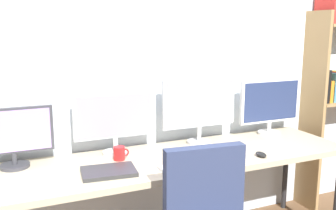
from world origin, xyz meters
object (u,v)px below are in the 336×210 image
at_px(mouse_left_side, 261,154).
at_px(monitor_far_left, 12,135).
at_px(mouse_right_side, 223,160).
at_px(monitor_center_right, 199,106).
at_px(monitor_far_right, 270,104).
at_px(laptop_closed, 109,171).
at_px(coffee_mug, 120,153).
at_px(desk, 171,164).
at_px(monitor_center_left, 115,119).
at_px(keyboard_main, 186,167).

bearing_deg(mouse_left_side, monitor_far_left, 163.82).
xyz_separation_m(monitor_far_left, mouse_right_side, (1.24, -0.45, -0.19)).
bearing_deg(monitor_far_left, monitor_center_right, 0.00).
distance_m(monitor_far_right, mouse_right_side, 0.87).
distance_m(laptop_closed, coffee_mug, 0.25).
distance_m(mouse_left_side, laptop_closed, 1.03).
relative_size(mouse_right_side, coffee_mug, 0.91).
height_order(monitor_center_right, coffee_mug, monitor_center_right).
xyz_separation_m(desk, coffee_mug, (-0.33, 0.09, 0.09)).
height_order(monitor_far_left, laptop_closed, monitor_far_left).
distance_m(desk, monitor_center_left, 0.49).
relative_size(monitor_center_left, mouse_right_side, 5.85).
xyz_separation_m(monitor_center_left, monitor_far_right, (1.30, 0.00, 0.00)).
bearing_deg(keyboard_main, mouse_left_side, -0.36).
bearing_deg(mouse_right_side, desk, 138.49).
xyz_separation_m(mouse_right_side, laptop_closed, (-0.73, 0.11, -0.00)).
xyz_separation_m(monitor_far_right, mouse_left_side, (-0.41, -0.45, -0.24)).
xyz_separation_m(monitor_far_right, coffee_mug, (-1.31, -0.13, -0.21)).
distance_m(monitor_far_left, monitor_far_right, 1.95).
xyz_separation_m(desk, monitor_far_left, (-0.97, 0.21, 0.25)).
height_order(monitor_center_left, monitor_far_right, monitor_far_right).
distance_m(monitor_far_left, laptop_closed, 0.64).
height_order(monitor_far_left, coffee_mug, monitor_far_left).
bearing_deg(keyboard_main, monitor_far_left, 155.57).
height_order(monitor_far_right, laptop_closed, monitor_far_right).
bearing_deg(monitor_far_right, monitor_center_left, -180.00).
distance_m(desk, monitor_center_right, 0.51).
height_order(desk, laptop_closed, laptop_closed).
bearing_deg(keyboard_main, mouse_right_side, -0.84).
relative_size(desk, keyboard_main, 7.85).
relative_size(desk, mouse_left_side, 26.95).
bearing_deg(desk, laptop_closed, -165.20).
bearing_deg(monitor_center_right, monitor_far_left, -180.00).
distance_m(monitor_far_left, monitor_center_left, 0.65).
height_order(mouse_left_side, coffee_mug, coffee_mug).
relative_size(monitor_center_right, coffee_mug, 5.55).
bearing_deg(desk, mouse_right_side, -41.51).
relative_size(monitor_center_left, mouse_left_side, 5.85).
bearing_deg(laptop_closed, monitor_center_left, 73.87).
distance_m(monitor_far_left, monitor_center_right, 1.30).
height_order(monitor_center_left, mouse_right_side, monitor_center_left).
bearing_deg(keyboard_main, laptop_closed, 166.79).
bearing_deg(mouse_left_side, laptop_closed, 173.77).
bearing_deg(desk, monitor_center_left, 146.81).
distance_m(monitor_center_right, keyboard_main, 0.61).
height_order(monitor_center_left, coffee_mug, monitor_center_left).
bearing_deg(monitor_far_right, laptop_closed, -166.89).
bearing_deg(monitor_far_left, coffee_mug, -11.14).
relative_size(keyboard_main, coffee_mug, 3.11).
height_order(desk, monitor_far_left, monitor_far_left).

